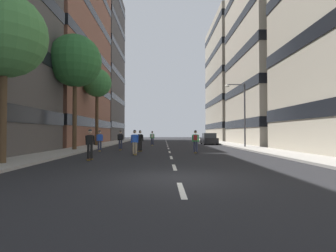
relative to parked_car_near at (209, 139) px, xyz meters
name	(u,v)px	position (x,y,z in m)	size (l,w,h in m)	color
ground_plane	(168,146)	(-5.57, -5.32, -0.70)	(132.17, 132.17, 0.00)	black
sidewalk_left	(101,145)	(-13.73, -2.57, -0.63)	(2.77, 60.58, 0.14)	#9E9991
sidewalk_right	(233,145)	(2.59, -2.57, -0.63)	(2.77, 60.58, 0.14)	#9E9991
lane_markings	(168,146)	(-5.57, -4.35, -0.70)	(0.16, 52.20, 0.01)	silver
building_left_mid	(28,36)	(-23.97, -0.15, 13.62)	(17.83, 21.51, 28.46)	brown
building_left_far	(76,64)	(-23.97, 19.64, 14.78)	(17.83, 16.69, 30.77)	#4C4744
building_right_mid	(304,42)	(12.83, -0.15, 13.08)	(17.83, 16.13, 27.39)	#BCB29E
building_right_far	(255,81)	(12.83, 19.64, 11.54)	(17.83, 19.12, 24.31)	#B2A893
parked_car_near	(209,139)	(0.00, 0.00, 0.00)	(1.82, 4.40, 1.52)	black
street_tree_near	(75,61)	(-13.73, -12.92, 7.06)	(4.52, 4.52, 9.92)	#4C3823
street_tree_mid	(97,83)	(-13.73, -4.95, 6.54)	(3.29, 3.29, 8.84)	#4C3823
street_tree_far	(4,36)	(-13.73, -23.67, 5.53)	(4.04, 4.04, 8.14)	#4C3823
streetlamp_right	(241,108)	(1.94, -8.55, 3.44)	(2.13, 0.30, 6.50)	#3F3F44
skater_0	(120,139)	(-9.96, -11.77, 0.32)	(0.55, 0.91, 1.78)	brown
skater_1	(152,137)	(-7.44, -2.89, 0.32)	(0.55, 0.91, 1.78)	brown
skater_2	(90,143)	(-10.27, -21.03, 0.29)	(0.54, 0.91, 1.78)	brown
skater_3	(140,140)	(-8.00, -13.93, 0.29)	(0.56, 0.92, 1.78)	brown
skater_4	(195,140)	(-3.60, -15.60, 0.32)	(0.56, 0.92, 1.78)	brown
skater_5	(135,141)	(-8.10, -17.28, 0.29)	(0.57, 0.92, 1.78)	brown
skater_6	(100,140)	(-11.48, -13.30, 0.29)	(0.57, 0.92, 1.78)	brown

